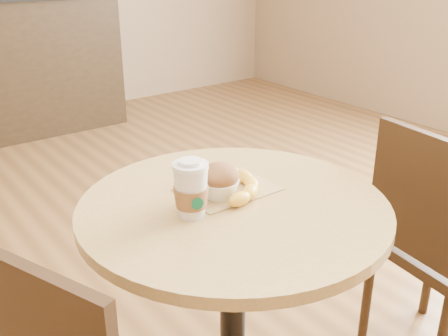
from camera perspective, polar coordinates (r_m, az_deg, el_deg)
name	(u,v)px	position (r m, az deg, el deg)	size (l,w,h in m)	color
cafe_table	(233,267)	(1.40, 1.00, -10.76)	(0.78, 0.78, 0.75)	black
chair_right	(435,241)	(1.82, 21.95, -7.42)	(0.42, 0.42, 0.85)	#301F11
kraft_bag	(228,189)	(1.37, 0.40, -2.32)	(0.24, 0.18, 0.00)	#997D4A
coffee_cup	(191,191)	(1.22, -3.61, -2.52)	(0.08, 0.09, 0.14)	silver
muffin	(219,181)	(1.31, -0.50, -1.39)	(0.10, 0.10, 0.09)	white
banana	(232,182)	(1.37, 0.83, -1.51)	(0.16, 0.25, 0.03)	yellow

